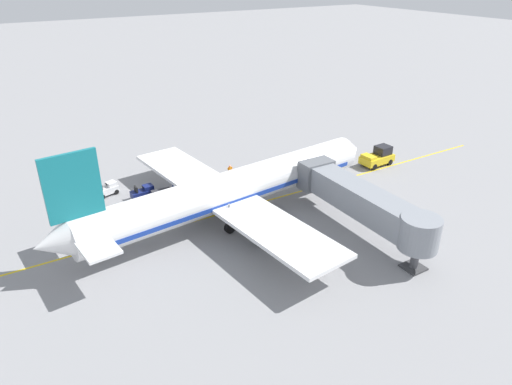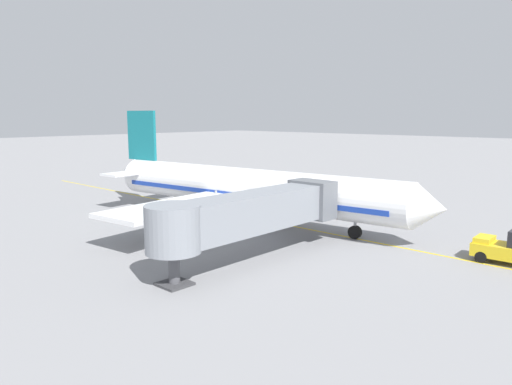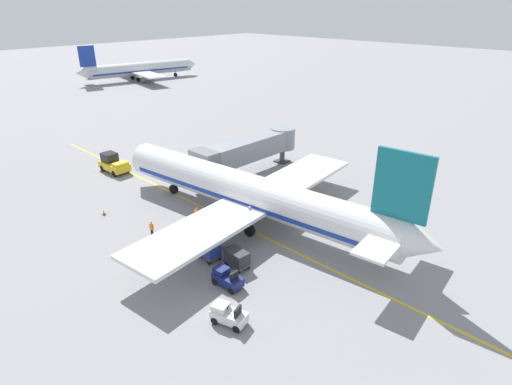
% 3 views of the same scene
% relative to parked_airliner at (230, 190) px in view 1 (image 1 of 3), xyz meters
% --- Properties ---
extents(ground_plane, '(400.00, 400.00, 0.00)m').
position_rel_parked_airliner_xyz_m(ground_plane, '(-1.33, -1.41, -3.19)').
color(ground_plane, gray).
extents(gate_lead_in_line, '(0.24, 80.00, 0.01)m').
position_rel_parked_airliner_xyz_m(gate_lead_in_line, '(-1.33, -1.41, -3.18)').
color(gate_lead_in_line, gold).
rests_on(gate_lead_in_line, ground).
extents(parked_airliner, '(30.39, 37.35, 10.63)m').
position_rel_parked_airliner_xyz_m(parked_airliner, '(0.00, 0.00, 0.00)').
color(parked_airliner, white).
rests_on(parked_airliner, ground).
extents(jet_bridge, '(16.55, 3.50, 4.98)m').
position_rel_parked_airliner_xyz_m(jet_bridge, '(9.07, 9.24, 0.27)').
color(jet_bridge, gray).
rests_on(jet_bridge, ground).
extents(pushback_tractor, '(2.40, 4.50, 2.40)m').
position_rel_parked_airliner_xyz_m(pushback_tractor, '(-2.54, 22.84, -2.09)').
color(pushback_tractor, gold).
rests_on(pushback_tractor, ground).
extents(baggage_tug_lead, '(1.42, 2.57, 1.62)m').
position_rel_parked_airliner_xyz_m(baggage_tug_lead, '(-8.94, -6.20, -2.47)').
color(baggage_tug_lead, navy).
rests_on(baggage_tug_lead, ground).
extents(baggage_tug_trailing, '(1.89, 2.74, 1.62)m').
position_rel_parked_airliner_xyz_m(baggage_tug_trailing, '(-11.78, -9.43, -2.47)').
color(baggage_tug_trailing, silver).
rests_on(baggage_tug_trailing, ground).
extents(baggage_cart_front, '(1.48, 2.95, 1.58)m').
position_rel_parked_airliner_xyz_m(baggage_cart_front, '(-7.39, -2.12, -2.24)').
color(baggage_cart_front, '#4C4C51').
rests_on(baggage_cart_front, ground).
extents(baggage_cart_second_in_train, '(1.48, 2.95, 1.58)m').
position_rel_parked_airliner_xyz_m(baggage_cart_second_in_train, '(-6.56, -4.88, -2.24)').
color(baggage_cart_second_in_train, '#4C4C51').
rests_on(baggage_cart_second_in_train, ground).
extents(ground_crew_wing_walker, '(0.30, 0.73, 1.69)m').
position_rel_parked_airliner_xyz_m(ground_crew_wing_walker, '(-3.97, 3.67, -2.23)').
color(ground_crew_wing_walker, '#232328').
rests_on(ground_crew_wing_walker, ground).
extents(ground_crew_loader, '(0.26, 0.73, 1.69)m').
position_rel_parked_airliner_xyz_m(ground_crew_loader, '(-8.75, 4.58, -2.23)').
color(ground_crew_loader, '#232328').
rests_on(ground_crew_loader, ground).
extents(safety_cone_nose_left, '(0.36, 0.36, 0.59)m').
position_rel_parked_airliner_xyz_m(safety_cone_nose_left, '(-9.67, 12.28, -2.90)').
color(safety_cone_nose_left, black).
rests_on(safety_cone_nose_left, ground).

